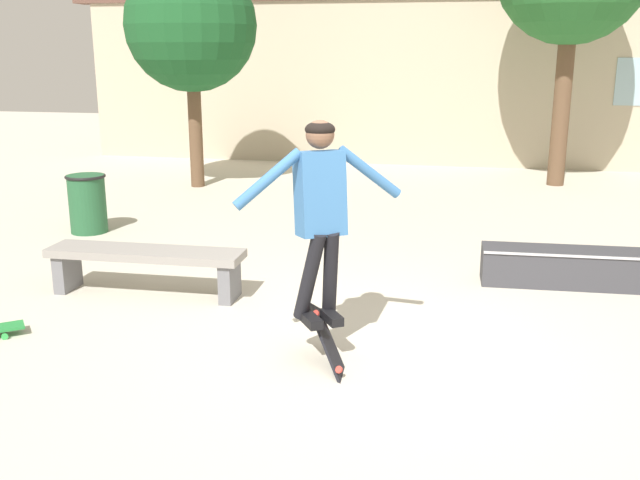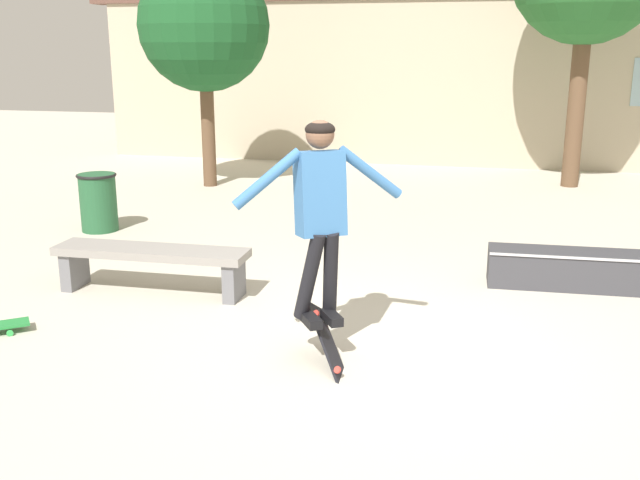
{
  "view_description": "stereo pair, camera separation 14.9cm",
  "coord_description": "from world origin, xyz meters",
  "px_view_note": "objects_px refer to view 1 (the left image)",
  "views": [
    {
      "loc": [
        0.65,
        -5.32,
        2.33
      ],
      "look_at": [
        -0.4,
        -0.28,
        0.95
      ],
      "focal_mm": 40.0,
      "sensor_mm": 36.0,
      "label": 1
    },
    {
      "loc": [
        0.79,
        -5.29,
        2.33
      ],
      "look_at": [
        -0.4,
        -0.28,
        0.95
      ],
      "focal_mm": 40.0,
      "sensor_mm": 36.0,
      "label": 2
    }
  ],
  "objects_px": {
    "skate_ledge": "(579,268)",
    "skater": "(320,204)",
    "park_bench": "(146,261)",
    "trash_bin": "(87,202)",
    "tree_left": "(191,26)",
    "skateboard_flipping": "(330,348)"
  },
  "relations": [
    {
      "from": "tree_left",
      "to": "skater",
      "type": "relative_size",
      "value": 2.48
    },
    {
      "from": "skater",
      "to": "tree_left",
      "type": "bearing_deg",
      "value": 175.02
    },
    {
      "from": "park_bench",
      "to": "skater",
      "type": "bearing_deg",
      "value": -30.82
    },
    {
      "from": "tree_left",
      "to": "park_bench",
      "type": "xyz_separation_m",
      "value": [
        1.63,
        -5.57,
        -2.38
      ]
    },
    {
      "from": "skateboard_flipping",
      "to": "trash_bin",
      "type": "bearing_deg",
      "value": -164.9
    },
    {
      "from": "skate_ledge",
      "to": "trash_bin",
      "type": "bearing_deg",
      "value": 167.96
    },
    {
      "from": "trash_bin",
      "to": "tree_left",
      "type": "bearing_deg",
      "value": 86.67
    },
    {
      "from": "park_bench",
      "to": "skater",
      "type": "relative_size",
      "value": 1.25
    },
    {
      "from": "tree_left",
      "to": "skater",
      "type": "xyz_separation_m",
      "value": [
        3.6,
        -6.69,
        -1.49
      ]
    },
    {
      "from": "skate_ledge",
      "to": "skater",
      "type": "bearing_deg",
      "value": -136.91
    },
    {
      "from": "park_bench",
      "to": "skateboard_flipping",
      "type": "height_order",
      "value": "park_bench"
    },
    {
      "from": "tree_left",
      "to": "skateboard_flipping",
      "type": "bearing_deg",
      "value": -61.36
    },
    {
      "from": "trash_bin",
      "to": "skateboard_flipping",
      "type": "bearing_deg",
      "value": -40.88
    },
    {
      "from": "skate_ledge",
      "to": "skateboard_flipping",
      "type": "xyz_separation_m",
      "value": [
        -2.12,
        -2.35,
        -0.06
      ]
    },
    {
      "from": "tree_left",
      "to": "skate_ledge",
      "type": "bearing_deg",
      "value": -37.24
    },
    {
      "from": "trash_bin",
      "to": "skater",
      "type": "distance_m",
      "value": 5.09
    },
    {
      "from": "skater",
      "to": "skateboard_flipping",
      "type": "relative_size",
      "value": 2.1
    },
    {
      "from": "park_bench",
      "to": "trash_bin",
      "type": "height_order",
      "value": "trash_bin"
    },
    {
      "from": "skateboard_flipping",
      "to": "tree_left",
      "type": "bearing_deg",
      "value": 174.62
    },
    {
      "from": "skate_ledge",
      "to": "trash_bin",
      "type": "xyz_separation_m",
      "value": [
        -6.03,
        1.02,
        0.21
      ]
    },
    {
      "from": "tree_left",
      "to": "skateboard_flipping",
      "type": "distance_m",
      "value": 8.15
    },
    {
      "from": "skater",
      "to": "skateboard_flipping",
      "type": "bearing_deg",
      "value": 13.75
    }
  ]
}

